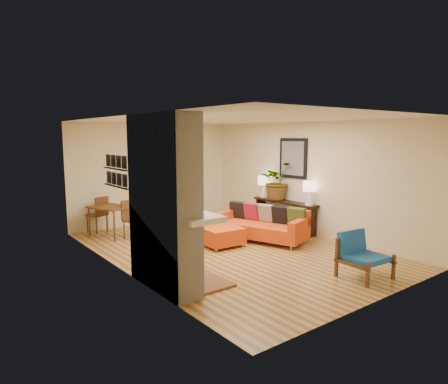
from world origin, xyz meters
The scene contains 10 objects.
room_shell centered at (0.60, 2.63, 1.24)m, with size 6.50×6.50×6.50m.
fireplace centered at (-2.00, -1.00, 1.24)m, with size 1.09×1.68×2.60m.
sofa centered at (1.06, 0.18, 0.34)m, with size 1.45×2.14×0.78m.
ottoman centered at (0.02, 0.33, 0.23)m, with size 0.81×0.81×0.39m.
blue_chair centered at (0.74, -2.50, 0.40)m, with size 0.74×0.73×0.73m.
dining_table centered at (-1.46, 2.49, 0.57)m, with size 1.07×1.63×0.86m.
console_table centered at (2.07, 0.50, 0.58)m, with size 0.34×1.85×0.72m.
lamp_near centered at (2.07, -0.26, 1.06)m, with size 0.30×0.30×0.54m.
lamp_far centered at (2.07, 1.25, 1.06)m, with size 0.30×0.30×0.54m.
houseplant centered at (2.06, 0.76, 1.19)m, with size 0.83×0.72×0.93m, color #1E5919.
Camera 1 is at (-4.84, -6.16, 2.28)m, focal length 32.00 mm.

